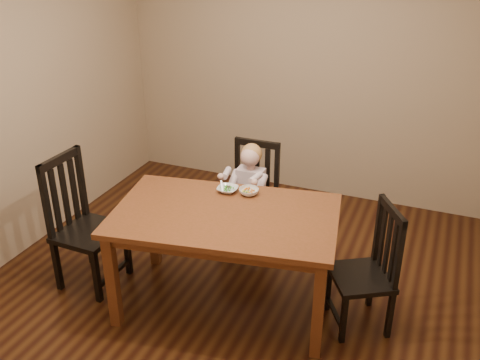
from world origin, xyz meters
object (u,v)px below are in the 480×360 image
at_px(chair_child, 252,200).
at_px(chair_right, 368,270).
at_px(toddler, 250,188).
at_px(chair_left, 83,224).
at_px(bowl_veg, 249,192).
at_px(dining_table, 225,224).
at_px(bowl_peas, 228,189).

bearing_deg(chair_child, chair_right, 149.15).
bearing_deg(chair_right, toddler, 30.77).
bearing_deg(chair_right, chair_left, 67.35).
xyz_separation_m(chair_right, toddler, (-1.15, 0.62, 0.15)).
bearing_deg(chair_left, bowl_veg, 112.99).
distance_m(chair_child, chair_left, 1.46).
bearing_deg(dining_table, toddler, 98.22).
height_order(dining_table, chair_right, chair_right).
distance_m(chair_left, toddler, 1.43).
xyz_separation_m(chair_child, toddler, (0.00, -0.05, 0.14)).
height_order(toddler, bowl_peas, toddler).
distance_m(chair_child, bowl_veg, 0.65).
xyz_separation_m(dining_table, bowl_veg, (0.05, 0.34, 0.12)).
bearing_deg(bowl_peas, bowl_veg, 6.63).
height_order(chair_left, toddler, chair_left).
height_order(dining_table, bowl_veg, bowl_veg).
bearing_deg(bowl_peas, chair_left, -156.60).
relative_size(toddler, bowl_veg, 3.53).
distance_m(chair_child, toddler, 0.15).
xyz_separation_m(chair_left, toddler, (1.07, 0.94, 0.09)).
bearing_deg(chair_child, bowl_peas, 89.22).
bearing_deg(bowl_veg, toddler, 110.12).
relative_size(dining_table, toddler, 3.28).
bearing_deg(bowl_veg, chair_child, 108.33).
bearing_deg(chair_left, toddler, 133.14).
xyz_separation_m(toddler, bowl_veg, (0.17, -0.46, 0.22)).
bearing_deg(bowl_peas, chair_right, -6.74).
distance_m(toddler, bowl_peas, 0.53).
bearing_deg(bowl_veg, chair_left, -158.74).
bearing_deg(chair_right, bowl_peas, 52.25).
distance_m(chair_left, bowl_veg, 1.36).
height_order(chair_left, bowl_peas, chair_left).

